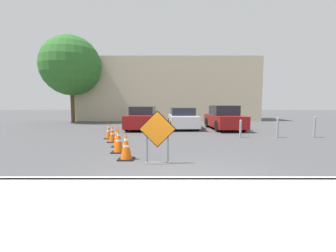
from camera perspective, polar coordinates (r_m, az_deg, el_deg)
name	(u,v)px	position (r m, az deg, el deg)	size (l,w,h in m)	color
ground_plane	(173,130)	(14.58, 1.26, -0.90)	(96.00, 96.00, 0.00)	#4C4C4F
sidewalk_strip	(190,222)	(3.31, 5.68, -23.07)	(27.33, 3.20, 0.14)	beige
curb_lip	(183,181)	(4.77, 3.77, -13.83)	(27.33, 0.20, 0.14)	beige
road_closed_sign	(158,134)	(6.17, -2.59, -2.10)	(1.02, 0.20, 1.48)	black
traffic_cone_nearest	(126,146)	(6.83, -10.51, -5.07)	(0.47, 0.47, 0.82)	black
traffic_cone_second	(119,141)	(7.88, -12.32, -3.67)	(0.48, 0.48, 0.82)	black
traffic_cone_third	(117,137)	(8.95, -12.76, -2.84)	(0.38, 0.38, 0.74)	black
traffic_cone_fourth	(113,134)	(10.02, -13.86, -1.95)	(0.41, 0.41, 0.75)	black
traffic_cone_fifth	(109,131)	(11.07, -14.70, -1.19)	(0.41, 0.41, 0.78)	black
parked_car_nearest	(143,118)	(15.23, -6.29, 1.96)	(1.91, 4.73, 1.48)	maroon
parked_car_second	(183,119)	(15.31, 3.81, 1.84)	(1.96, 4.15, 1.40)	silver
parked_car_third	(224,118)	(15.16, 14.13, 1.89)	(1.96, 4.34, 1.55)	maroon
bollard_nearest	(241,128)	(11.59, 18.04, -0.53)	(0.12, 0.12, 0.89)	gray
bollard_second	(278,127)	(12.26, 26.14, -0.24)	(0.12, 0.12, 1.00)	gray
bollard_third	(315,127)	(13.16, 33.26, -0.11)	(0.12, 0.12, 1.05)	gray
building_facade_backdrop	(167,91)	(23.87, -0.23, 9.00)	(18.08, 5.00, 6.13)	beige
street_tree_behind_lot	(71,66)	(22.39, -23.33, 13.86)	(5.26, 5.26, 7.68)	#513823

